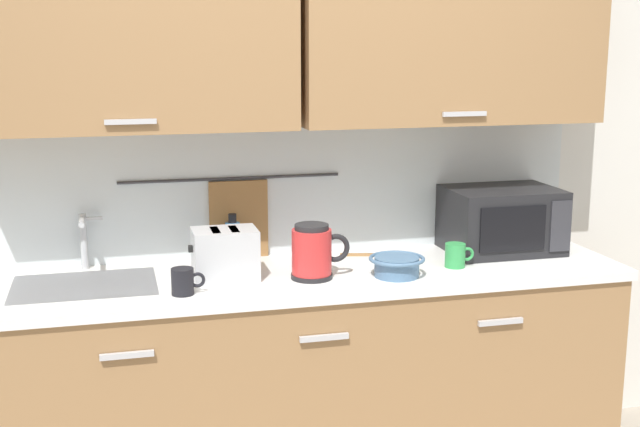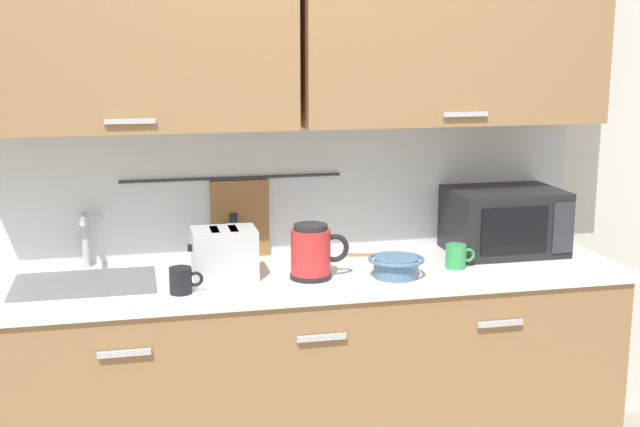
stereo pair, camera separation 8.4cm
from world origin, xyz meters
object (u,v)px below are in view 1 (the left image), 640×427
mug_near_sink (183,281)px  mug_by_kettle (456,255)px  electric_kettle (313,252)px  wooden_spoon (381,254)px  toaster (225,254)px  microwave (502,220)px  dish_soap_bottle (233,240)px  mixing_bowl (397,265)px

mug_near_sink → mug_by_kettle: same height
electric_kettle → wooden_spoon: (0.36, 0.25, -0.10)m
mug_near_sink → toaster: toaster is taller
mug_near_sink → wooden_spoon: bearing=21.8°
microwave → mug_by_kettle: (-0.29, -0.19, -0.09)m
dish_soap_bottle → wooden_spoon: (0.61, -0.07, -0.08)m
dish_soap_bottle → wooden_spoon: 0.62m
electric_kettle → microwave: bearing=13.3°
microwave → toaster: 1.20m
microwave → electric_kettle: bearing=-166.7°
wooden_spoon → microwave: bearing=-5.0°
toaster → wooden_spoon: size_ratio=0.93×
toaster → mug_by_kettle: size_ratio=2.13×
toaster → wooden_spoon: (0.68, 0.18, -0.09)m
wooden_spoon → dish_soap_bottle: bearing=173.7°
mixing_bowl → wooden_spoon: bearing=82.2°
mug_near_sink → wooden_spoon: mug_near_sink is taller
dish_soap_bottle → microwave: bearing=-5.7°
mug_near_sink → wooden_spoon: size_ratio=0.44×
electric_kettle → mug_near_sink: (-0.49, -0.09, -0.05)m
electric_kettle → mug_by_kettle: electric_kettle is taller
mug_near_sink → mug_by_kettle: bearing=5.4°
microwave → mug_by_kettle: size_ratio=3.83×
mug_near_sink → toaster: 0.24m
electric_kettle → dish_soap_bottle: size_ratio=1.16×
microwave → mug_near_sink: microwave is taller
toaster → electric_kettle: bearing=-13.3°
mug_near_sink → dish_soap_bottle: bearing=59.8°
mixing_bowl → electric_kettle: bearing=170.0°
microwave → mug_near_sink: bearing=-167.9°
microwave → electric_kettle: microwave is taller
electric_kettle → dish_soap_bottle: bearing=128.6°
microwave → mixing_bowl: 0.62m
microwave → dish_soap_bottle: microwave is taller
dish_soap_bottle → mixing_bowl: size_ratio=0.92×
electric_kettle → toaster: 0.33m
mug_near_sink → toaster: (0.17, 0.16, 0.05)m
electric_kettle → mug_by_kettle: size_ratio=1.89×
mug_by_kettle → mixing_bowl: bearing=-165.8°
electric_kettle → mug_near_sink: 0.50m
mixing_bowl → toaster: 0.65m
mixing_bowl → mug_by_kettle: bearing=14.2°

